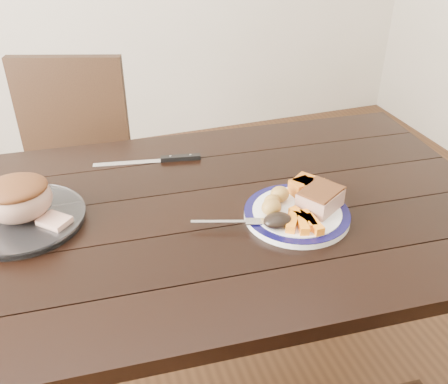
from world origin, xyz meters
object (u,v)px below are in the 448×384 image
object	(u,v)px
chair_far	(73,170)
roast_joint	(18,200)
carving_knife	(167,159)
dining_table	(193,239)
pork_slice	(320,200)
serving_platter	(23,221)
fork	(233,222)
dinner_plate	(297,215)

from	to	relation	value
chair_far	roast_joint	bearing A→B (deg)	96.68
chair_far	carving_knife	size ratio (longest dim) A/B	2.92
dining_table	pork_slice	world-z (taller)	pork_slice
serving_platter	fork	world-z (taller)	fork
chair_far	carving_knife	xyz separation A→B (m)	(0.28, -0.46, 0.23)
dinner_plate	fork	xyz separation A→B (m)	(-0.17, 0.00, 0.01)
serving_platter	carving_knife	distance (m)	0.46
chair_far	dinner_plate	bearing A→B (deg)	139.40
carving_knife	roast_joint	bearing A→B (deg)	-143.47
chair_far	fork	world-z (taller)	chair_far
roast_joint	carving_knife	distance (m)	0.46
dinner_plate	serving_platter	bearing A→B (deg)	163.56
carving_knife	chair_far	bearing A→B (deg)	132.01
roast_joint	carving_knife	bearing A→B (deg)	26.06
dining_table	serving_platter	size ratio (longest dim) A/B	5.64
chair_far	pork_slice	xyz separation A→B (m)	(0.58, -0.85, 0.27)
roast_joint	carving_knife	xyz separation A→B (m)	(0.41, 0.20, -0.06)
dining_table	pork_slice	xyz separation A→B (m)	(0.30, -0.12, 0.14)
dining_table	chair_far	bearing A→B (deg)	110.84
dining_table	serving_platter	distance (m)	0.43
dinner_plate	roast_joint	distance (m)	0.68
dining_table	roast_joint	bearing A→B (deg)	169.40
roast_joint	carving_knife	size ratio (longest dim) A/B	0.51
pork_slice	roast_joint	bearing A→B (deg)	164.49
serving_platter	dinner_plate	bearing A→B (deg)	-16.44
serving_platter	dining_table	bearing A→B (deg)	-10.60
serving_platter	chair_far	bearing A→B (deg)	78.75
dining_table	carving_knife	xyz separation A→B (m)	(0.00, 0.28, 0.10)
carving_knife	dining_table	bearing A→B (deg)	-79.65
dinner_plate	roast_joint	xyz separation A→B (m)	(-0.65, 0.19, 0.06)
fork	roast_joint	distance (m)	0.52
serving_platter	roast_joint	size ratio (longest dim) A/B	1.82
roast_joint	fork	bearing A→B (deg)	-21.24
pork_slice	dinner_plate	bearing A→B (deg)	175.24
dining_table	fork	world-z (taller)	fork
serving_platter	fork	size ratio (longest dim) A/B	1.69
dinner_plate	chair_far	bearing A→B (deg)	121.48
serving_platter	pork_slice	bearing A→B (deg)	-15.51
dinner_plate	serving_platter	world-z (taller)	serving_platter
roast_joint	dinner_plate	bearing A→B (deg)	-16.44
dining_table	pork_slice	bearing A→B (deg)	-21.86
pork_slice	carving_knife	size ratio (longest dim) A/B	0.33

